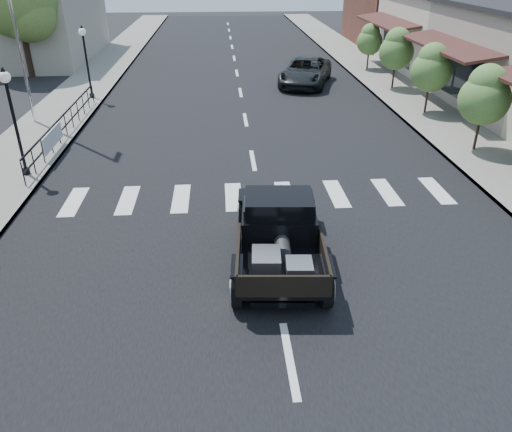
{
  "coord_description": "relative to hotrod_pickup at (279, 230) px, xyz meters",
  "views": [
    {
      "loc": [
        -1.11,
        -9.81,
        6.61
      ],
      "look_at": [
        -0.34,
        0.83,
        1.0
      ],
      "focal_mm": 35.0,
      "sensor_mm": 36.0,
      "label": 1
    }
  ],
  "objects": [
    {
      "name": "ground",
      "position": [
        -0.16,
        -0.35,
        -0.85
      ],
      "size": [
        120.0,
        120.0,
        0.0
      ],
      "primitive_type": "plane",
      "color": "black",
      "rests_on": "ground"
    },
    {
      "name": "road",
      "position": [
        -0.16,
        14.65,
        -0.84
      ],
      "size": [
        14.0,
        80.0,
        0.02
      ],
      "primitive_type": "cube",
      "color": "black",
      "rests_on": "ground"
    },
    {
      "name": "road_markings",
      "position": [
        -0.16,
        9.65,
        -0.85
      ],
      "size": [
        12.0,
        60.0,
        0.06
      ],
      "primitive_type": null,
      "color": "silver",
      "rests_on": "ground"
    },
    {
      "name": "sidewalk_left",
      "position": [
        -8.66,
        14.65,
        -0.77
      ],
      "size": [
        3.0,
        80.0,
        0.15
      ],
      "primitive_type": "cube",
      "color": "gray",
      "rests_on": "ground"
    },
    {
      "name": "sidewalk_right",
      "position": [
        8.34,
        14.65,
        -0.77
      ],
      "size": [
        3.0,
        80.0,
        0.15
      ],
      "primitive_type": "cube",
      "color": "gray",
      "rests_on": "ground"
    },
    {
      "name": "low_building_left",
      "position": [
        -15.16,
        27.65,
        1.65
      ],
      "size": [
        10.0,
        12.0,
        5.0
      ],
      "primitive_type": "cube",
      "color": "#ABA290",
      "rests_on": "ground"
    },
    {
      "name": "storefront_far",
      "position": [
        14.84,
        21.65,
        1.4
      ],
      "size": [
        10.0,
        9.0,
        4.5
      ],
      "primitive_type": "cube",
      "color": "beige",
      "rests_on": "ground"
    },
    {
      "name": "railing",
      "position": [
        -7.46,
        9.65,
        -0.2
      ],
      "size": [
        0.08,
        10.0,
        1.0
      ],
      "primitive_type": null,
      "color": "black",
      "rests_on": "sidewalk_left"
    },
    {
      "name": "banner",
      "position": [
        -7.38,
        7.65,
        -0.4
      ],
      "size": [
        0.04,
        2.2,
        0.6
      ],
      "primitive_type": null,
      "color": "silver",
      "rests_on": "sidewalk_left"
    },
    {
      "name": "lamp_post_b",
      "position": [
        -7.76,
        5.65,
        1.04
      ],
      "size": [
        0.36,
        0.36,
        3.47
      ],
      "primitive_type": null,
      "color": "black",
      "rests_on": "sidewalk_left"
    },
    {
      "name": "lamp_post_c",
      "position": [
        -7.76,
        15.65,
        1.04
      ],
      "size": [
        0.36,
        0.36,
        3.47
      ],
      "primitive_type": null,
      "color": "black",
      "rests_on": "sidewalk_left"
    },
    {
      "name": "big_tree_far",
      "position": [
        -12.66,
        21.65,
        2.55
      ],
      "size": [
        4.63,
        4.63,
        6.79
      ],
      "primitive_type": null,
      "color": "#537030",
      "rests_on": "ground"
    },
    {
      "name": "small_tree_b",
      "position": [
        8.14,
        6.87,
        0.8
      ],
      "size": [
        1.8,
        1.8,
        3.0
      ],
      "primitive_type": null,
      "color": "#4B7234",
      "rests_on": "sidewalk_right"
    },
    {
      "name": "small_tree_c",
      "position": [
        8.14,
        11.83,
        0.79
      ],
      "size": [
        1.78,
        1.78,
        2.97
      ],
      "primitive_type": null,
      "color": "#4B7234",
      "rests_on": "sidewalk_right"
    },
    {
      "name": "small_tree_d",
      "position": [
        8.14,
        16.63,
        0.81
      ],
      "size": [
        1.8,
        1.8,
        3.01
      ],
      "primitive_type": null,
      "color": "#4B7234",
      "rests_on": "sidewalk_right"
    },
    {
      "name": "small_tree_e",
      "position": [
        8.14,
        21.72,
        0.62
      ],
      "size": [
        1.58,
        1.58,
        2.63
      ],
      "primitive_type": null,
      "color": "#4B7234",
      "rests_on": "sidewalk_right"
    },
    {
      "name": "hotrod_pickup",
      "position": [
        0.0,
        0.0,
        0.0
      ],
      "size": [
        2.62,
        5.03,
        1.69
      ],
      "primitive_type": null,
      "rotation": [
        0.0,
        0.0,
        -0.07
      ],
      "color": "black",
      "rests_on": "ground"
    },
    {
      "name": "second_car",
      "position": [
        3.59,
        18.22,
        -0.12
      ],
      "size": [
        3.97,
        5.75,
        1.46
      ],
      "primitive_type": "imported",
      "rotation": [
        0.0,
        0.0,
        -0.32
      ],
      "color": "black",
      "rests_on": "ground"
    }
  ]
}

